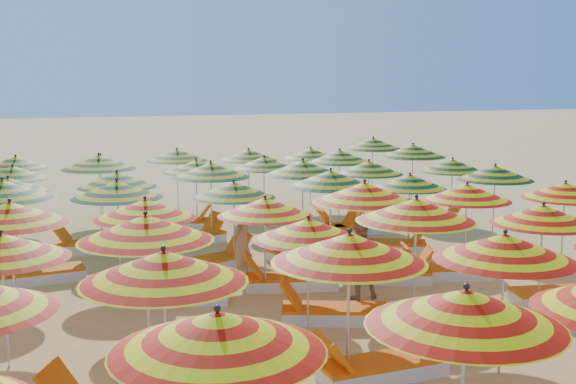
{
  "coord_description": "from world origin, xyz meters",
  "views": [
    {
      "loc": [
        -4.64,
        -13.26,
        3.92
      ],
      "look_at": [
        0.0,
        0.5,
        1.6
      ],
      "focal_mm": 45.0,
      "sensor_mm": 36.0,
      "label": 1
    }
  ],
  "objects_px": {
    "umbrella_38": "(196,166)",
    "lounger_11": "(388,274)",
    "umbrella_21": "(365,192)",
    "umbrella_32": "(211,170)",
    "umbrella_41": "(413,151)",
    "umbrella_7": "(164,267)",
    "umbrella_43": "(101,161)",
    "umbrella_46": "(311,153)",
    "lounger_5": "(379,367)",
    "lounger_16": "(390,246)",
    "beachgoer_a": "(242,243)",
    "umbrella_14": "(308,229)",
    "umbrella_31": "(117,180)",
    "lounger_8": "(563,295)",
    "lounger_7": "(332,312)",
    "umbrella_28": "(410,182)",
    "umbrella_33": "(303,168)",
    "umbrella_2": "(466,308)",
    "umbrella_19": "(145,209)",
    "lounger_17": "(92,246)",
    "umbrella_18": "(10,213)",
    "lounger_15": "(302,250)",
    "lounger_12": "(444,271)",
    "umbrella_45": "(248,155)",
    "lounger_19": "(328,232)",
    "umbrella_29": "(495,173)",
    "umbrella_42": "(16,162)",
    "umbrella_22": "(467,192)",
    "lounger_18": "(192,238)",
    "umbrella_30": "(8,185)",
    "umbrella_40": "(340,156)",
    "umbrella_12": "(1,246)",
    "lounger_21": "(431,219)",
    "umbrella_25": "(117,189)",
    "lounger_14": "(212,262)",
    "umbrella_15": "(416,210)",
    "umbrella_13": "(146,228)",
    "umbrella_27": "(331,179)",
    "umbrella_23": "(565,191)",
    "beachgoer_b": "(359,259)",
    "lounger_10": "(289,281)",
    "lounger_9": "(178,293)",
    "umbrella_1": "(218,332)",
    "umbrella_9": "(505,247)",
    "umbrella_37": "(99,162)",
    "umbrella_20": "(265,207)"
  },
  "relations": [
    {
      "from": "umbrella_38",
      "to": "lounger_11",
      "type": "distance_m",
      "value": 6.97
    },
    {
      "from": "umbrella_21",
      "to": "umbrella_32",
      "type": "distance_m",
      "value": 4.98
    },
    {
      "from": "umbrella_41",
      "to": "umbrella_7",
      "type": "bearing_deg",
      "value": -129.91
    },
    {
      "from": "umbrella_38",
      "to": "umbrella_43",
      "type": "xyz_separation_m",
      "value": [
        -2.25,
        2.39,
        -0.04
      ]
    },
    {
      "from": "umbrella_46",
      "to": "lounger_5",
      "type": "relative_size",
      "value": 1.02
    },
    {
      "from": "lounger_16",
      "to": "beachgoer_a",
      "type": "bearing_deg",
      "value": -138.88
    },
    {
      "from": "umbrella_14",
      "to": "umbrella_31",
      "type": "bearing_deg",
      "value": 110.05
    },
    {
      "from": "lounger_8",
      "to": "lounger_7",
      "type": "bearing_deg",
      "value": -175.27
    },
    {
      "from": "umbrella_21",
      "to": "lounger_7",
      "type": "height_order",
      "value": "umbrella_21"
    },
    {
      "from": "umbrella_28",
      "to": "lounger_7",
      "type": "xyz_separation_m",
      "value": [
        -3.51,
        -4.0,
        -1.43
      ]
    },
    {
      "from": "umbrella_33",
      "to": "lounger_11",
      "type": "bearing_deg",
      "value": -86.28
    },
    {
      "from": "umbrella_2",
      "to": "lounger_5",
      "type": "bearing_deg",
      "value": 82.16
    },
    {
      "from": "umbrella_19",
      "to": "umbrella_21",
      "type": "relative_size",
      "value": 0.99
    },
    {
      "from": "lounger_17",
      "to": "umbrella_18",
      "type": "bearing_deg",
      "value": 86.41
    },
    {
      "from": "lounger_15",
      "to": "lounger_12",
      "type": "bearing_deg",
      "value": 113.17
    },
    {
      "from": "umbrella_45",
      "to": "lounger_15",
      "type": "xyz_separation_m",
      "value": [
        -0.5,
        -6.14,
        -1.47
      ]
    },
    {
      "from": "umbrella_32",
      "to": "lounger_19",
      "type": "distance_m",
      "value": 3.26
    },
    {
      "from": "umbrella_29",
      "to": "umbrella_42",
      "type": "relative_size",
      "value": 1.06
    },
    {
      "from": "lounger_17",
      "to": "umbrella_22",
      "type": "bearing_deg",
      "value": 164.85
    },
    {
      "from": "umbrella_18",
      "to": "lounger_7",
      "type": "xyz_separation_m",
      "value": [
        4.85,
        -1.76,
        -1.61
      ]
    },
    {
      "from": "lounger_18",
      "to": "umbrella_30",
      "type": "bearing_deg",
      "value": 156.71
    },
    {
      "from": "umbrella_28",
      "to": "umbrella_40",
      "type": "height_order",
      "value": "umbrella_40"
    },
    {
      "from": "umbrella_12",
      "to": "umbrella_38",
      "type": "xyz_separation_m",
      "value": [
        4.33,
        8.43,
        -0.08
      ]
    },
    {
      "from": "umbrella_31",
      "to": "lounger_21",
      "type": "height_order",
      "value": "umbrella_31"
    },
    {
      "from": "umbrella_25",
      "to": "lounger_14",
      "type": "relative_size",
      "value": 1.3
    },
    {
      "from": "umbrella_46",
      "to": "umbrella_42",
      "type": "bearing_deg",
      "value": -178.84
    },
    {
      "from": "umbrella_15",
      "to": "lounger_8",
      "type": "distance_m",
      "value": 3.33
    },
    {
      "from": "umbrella_13",
      "to": "umbrella_31",
      "type": "xyz_separation_m",
      "value": [
        0.19,
        6.27,
        -0.17
      ]
    },
    {
      "from": "umbrella_15",
      "to": "umbrella_25",
      "type": "distance_m",
      "value": 6.17
    },
    {
      "from": "umbrella_12",
      "to": "umbrella_21",
      "type": "distance_m",
      "value": 6.47
    },
    {
      "from": "umbrella_30",
      "to": "umbrella_2",
      "type": "bearing_deg",
      "value": -67.57
    },
    {
      "from": "umbrella_43",
      "to": "lounger_5",
      "type": "xyz_separation_m",
      "value": [
        2.54,
        -12.79,
        -1.42
      ]
    },
    {
      "from": "umbrella_43",
      "to": "umbrella_27",
      "type": "bearing_deg",
      "value": -56.37
    },
    {
      "from": "umbrella_23",
      "to": "umbrella_38",
      "type": "distance_m",
      "value": 9.11
    },
    {
      "from": "lounger_12",
      "to": "beachgoer_b",
      "type": "bearing_deg",
      "value": 30.8
    },
    {
      "from": "umbrella_25",
      "to": "lounger_10",
      "type": "bearing_deg",
      "value": -37.1
    },
    {
      "from": "umbrella_7",
      "to": "lounger_19",
      "type": "height_order",
      "value": "umbrella_7"
    },
    {
      "from": "umbrella_18",
      "to": "lounger_9",
      "type": "bearing_deg",
      "value": 1.7
    },
    {
      "from": "lounger_15",
      "to": "umbrella_29",
      "type": "bearing_deg",
      "value": 161.7
    },
    {
      "from": "umbrella_1",
      "to": "lounger_10",
      "type": "distance_m",
      "value": 7.36
    },
    {
      "from": "umbrella_18",
      "to": "umbrella_28",
      "type": "distance_m",
      "value": 8.65
    },
    {
      "from": "umbrella_41",
      "to": "lounger_17",
      "type": "height_order",
      "value": "umbrella_41"
    },
    {
      "from": "umbrella_9",
      "to": "lounger_15",
      "type": "relative_size",
      "value": 1.14
    },
    {
      "from": "umbrella_15",
      "to": "lounger_11",
      "type": "height_order",
      "value": "umbrella_15"
    },
    {
      "from": "umbrella_45",
      "to": "umbrella_22",
      "type": "bearing_deg",
      "value": -75.35
    },
    {
      "from": "umbrella_27",
      "to": "umbrella_37",
      "type": "distance_m",
      "value": 6.25
    },
    {
      "from": "umbrella_13",
      "to": "umbrella_32",
      "type": "xyz_separation_m",
      "value": [
        2.39,
        6.53,
        -0.07
      ]
    },
    {
      "from": "lounger_7",
      "to": "lounger_21",
      "type": "height_order",
      "value": "same"
    },
    {
      "from": "umbrella_14",
      "to": "umbrella_27",
      "type": "xyz_separation_m",
      "value": [
        2.07,
        4.23,
        0.12
      ]
    },
    {
      "from": "umbrella_15",
      "to": "umbrella_20",
      "type": "bearing_deg",
      "value": 131.9
    }
  ]
}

